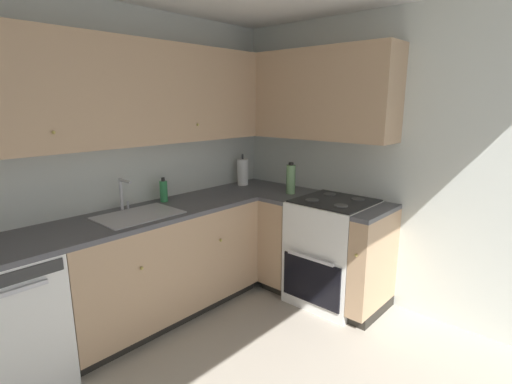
{
  "coord_description": "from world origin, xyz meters",
  "views": [
    {
      "loc": [
        -1.21,
        -1.33,
        1.72
      ],
      "look_at": [
        0.95,
        0.63,
        1.04
      ],
      "focal_mm": 27.05,
      "sensor_mm": 36.0,
      "label": 1
    }
  ],
  "objects": [
    {
      "name": "wall_back",
      "position": [
        0.0,
        1.5,
        1.22
      ],
      "size": [
        3.81,
        0.05,
        2.44
      ],
      "primitive_type": "cube",
      "color": "silver",
      "rests_on": "ground_plane"
    },
    {
      "name": "wall_right",
      "position": [
        1.88,
        0.0,
        1.22
      ],
      "size": [
        0.05,
        3.06,
        2.44
      ],
      "primitive_type": "cube",
      "color": "silver",
      "rests_on": "ground_plane"
    },
    {
      "name": "dishwasher",
      "position": [
        -0.7,
        1.18,
        0.44
      ],
      "size": [
        0.6,
        0.63,
        0.87
      ],
      "color": "white",
      "rests_on": "ground_plane"
    },
    {
      "name": "lower_cabinets_back",
      "position": [
        0.43,
        1.18,
        0.44
      ],
      "size": [
        1.65,
        0.62,
        0.87
      ],
      "color": "tan",
      "rests_on": "ground_plane"
    },
    {
      "name": "countertop_back",
      "position": [
        0.43,
        1.18,
        0.89
      ],
      "size": [
        2.86,
        0.6,
        0.03
      ],
      "primitive_type": "cube",
      "color": "#4C4C51",
      "rests_on": "lower_cabinets_back"
    },
    {
      "name": "lower_cabinets_right",
      "position": [
        1.56,
        0.44,
        0.44
      ],
      "size": [
        0.62,
        1.06,
        0.87
      ],
      "color": "tan",
      "rests_on": "ground_plane"
    },
    {
      "name": "countertop_right",
      "position": [
        1.55,
        0.44,
        0.89
      ],
      "size": [
        0.6,
        1.06,
        0.03
      ],
      "color": "#4C4C51",
      "rests_on": "lower_cabinets_right"
    },
    {
      "name": "oven_range",
      "position": [
        1.57,
        0.29,
        0.46
      ],
      "size": [
        0.68,
        0.62,
        1.05
      ],
      "color": "white",
      "rests_on": "ground_plane"
    },
    {
      "name": "upper_cabinets_back",
      "position": [
        0.27,
        1.32,
        1.78
      ],
      "size": [
        2.54,
        0.34,
        0.76
      ],
      "color": "tan"
    },
    {
      "name": "upper_cabinets_right",
      "position": [
        1.69,
        0.68,
        1.78
      ],
      "size": [
        0.32,
        1.6,
        0.76
      ],
      "color": "tan"
    },
    {
      "name": "sink",
      "position": [
        0.23,
        1.15,
        0.86
      ],
      "size": [
        0.59,
        0.4,
        0.1
      ],
      "color": "#B7B7BC",
      "rests_on": "countertop_back"
    },
    {
      "name": "faucet",
      "position": [
        0.24,
        1.36,
        1.05
      ],
      "size": [
        0.07,
        0.16,
        0.25
      ],
      "color": "silver",
      "rests_on": "countertop_back"
    },
    {
      "name": "soap_bottle",
      "position": [
        0.6,
        1.36,
        0.99
      ],
      "size": [
        0.06,
        0.06,
        0.2
      ],
      "color": "#338C4C",
      "rests_on": "countertop_back"
    },
    {
      "name": "paper_towel_roll",
      "position": [
        1.54,
        1.34,
        1.04
      ],
      "size": [
        0.11,
        0.11,
        0.32
      ],
      "color": "white",
      "rests_on": "countertop_back"
    },
    {
      "name": "oil_bottle",
      "position": [
        1.55,
        0.74,
        1.04
      ],
      "size": [
        0.08,
        0.08,
        0.29
      ],
      "color": "#729E66",
      "rests_on": "countertop_right"
    }
  ]
}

